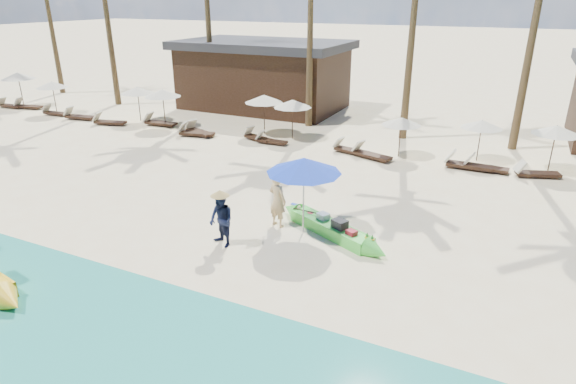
% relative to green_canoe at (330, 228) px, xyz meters
% --- Properties ---
extents(ground, '(240.00, 240.00, 0.00)m').
position_rel_green_canoe_xyz_m(ground, '(-2.66, -1.95, -0.21)').
color(ground, beige).
rests_on(ground, ground).
extents(wet_sand_strip, '(240.00, 4.50, 0.01)m').
position_rel_green_canoe_xyz_m(wet_sand_strip, '(-2.66, -6.95, -0.21)').
color(wet_sand_strip, tan).
rests_on(wet_sand_strip, ground).
extents(green_canoe, '(4.65, 2.39, 0.63)m').
position_rel_green_canoe_xyz_m(green_canoe, '(0.00, 0.00, 0.00)').
color(green_canoe, '#47DA42').
rests_on(green_canoe, ground).
extents(tourist, '(0.74, 0.58, 1.77)m').
position_rel_green_canoe_xyz_m(tourist, '(-1.77, -0.15, 0.67)').
color(tourist, tan).
rests_on(tourist, ground).
extents(vendor_green, '(1.00, 0.91, 1.66)m').
position_rel_green_canoe_xyz_m(vendor_green, '(-2.66, -2.06, 0.62)').
color(vendor_green, '#141B39').
rests_on(vendor_green, ground).
extents(blue_umbrella, '(2.30, 2.30, 2.47)m').
position_rel_green_canoe_xyz_m(blue_umbrella, '(-0.83, -0.23, 2.02)').
color(blue_umbrella, '#99999E').
rests_on(blue_umbrella, ground).
extents(resort_parasol_0, '(2.20, 2.20, 2.26)m').
position_rel_green_canoe_xyz_m(resort_parasol_0, '(-25.55, 8.82, 1.83)').
color(resort_parasol_0, '#341E15').
rests_on(resort_parasol_0, ground).
extents(lounger_0_left, '(1.82, 0.69, 0.61)m').
position_rel_green_canoe_xyz_m(lounger_0_left, '(-25.96, 8.07, -0.01)').
color(lounger_0_left, '#341E15').
rests_on(lounger_0_left, ground).
extents(lounger_0_right, '(1.96, 0.96, 0.64)m').
position_rel_green_canoe_xyz_m(lounger_0_right, '(-24.61, 8.39, -0.00)').
color(lounger_0_right, '#341E15').
rests_on(lounger_0_right, ground).
extents(resort_parasol_1, '(1.94, 1.94, 2.00)m').
position_rel_green_canoe_xyz_m(resort_parasol_1, '(-21.81, 8.33, 1.59)').
color(resort_parasol_1, '#341E15').
rests_on(resort_parasol_1, ground).
extents(lounger_1_left, '(1.75, 0.64, 0.58)m').
position_rel_green_canoe_xyz_m(lounger_1_left, '(-21.43, 7.83, -0.02)').
color(lounger_1_left, '#341E15').
rests_on(lounger_1_left, ground).
extents(lounger_1_right, '(2.04, 0.89, 0.67)m').
position_rel_green_canoe_xyz_m(lounger_1_right, '(-19.19, 7.70, 0.01)').
color(lounger_1_right, '#341E15').
rests_on(lounger_1_right, ground).
extents(resort_parasol_2, '(1.97, 1.97, 2.03)m').
position_rel_green_canoe_xyz_m(resort_parasol_2, '(-15.54, 9.01, 1.62)').
color(resort_parasol_2, '#341E15').
rests_on(resort_parasol_2, ground).
extents(lounger_2_left, '(1.99, 1.02, 0.65)m').
position_rel_green_canoe_xyz_m(lounger_2_left, '(-16.60, 7.46, 0.00)').
color(lounger_2_left, '#341E15').
rests_on(lounger_2_left, ground).
extents(resort_parasol_3, '(2.05, 2.05, 2.11)m').
position_rel_green_canoe_xyz_m(resort_parasol_3, '(-13.36, 8.60, 1.69)').
color(resort_parasol_3, '#341E15').
rests_on(resort_parasol_3, ground).
extents(lounger_3_left, '(2.01, 0.76, 0.67)m').
position_rel_green_canoe_xyz_m(lounger_3_left, '(-13.79, 8.56, 0.01)').
color(lounger_3_left, '#341E15').
rests_on(lounger_3_left, ground).
extents(lounger_3_right, '(2.01, 1.19, 0.65)m').
position_rel_green_canoe_xyz_m(lounger_3_right, '(-10.60, 7.94, 0.01)').
color(lounger_3_right, '#341E15').
rests_on(lounger_3_right, ground).
extents(resort_parasol_4, '(2.06, 2.06, 2.12)m').
position_rel_green_canoe_xyz_m(resort_parasol_4, '(-7.45, 9.59, 1.70)').
color(resort_parasol_4, '#341E15').
rests_on(resort_parasol_4, ground).
extents(lounger_4_left, '(2.03, 1.00, 0.66)m').
position_rel_green_canoe_xyz_m(lounger_4_left, '(-10.60, 7.58, 0.01)').
color(lounger_4_left, '#341E15').
rests_on(lounger_4_left, ground).
extents(lounger_4_right, '(1.83, 1.05, 0.59)m').
position_rel_green_canoe_xyz_m(lounger_4_right, '(-7.21, 8.31, -0.01)').
color(lounger_4_right, '#341E15').
rests_on(lounger_4_right, ground).
extents(resort_parasol_5, '(1.98, 1.98, 2.04)m').
position_rel_green_canoe_xyz_m(resort_parasol_5, '(-5.71, 9.43, 1.63)').
color(resort_parasol_5, '#341E15').
rests_on(resort_parasol_5, ground).
extents(lounger_5_left, '(1.64, 0.52, 0.55)m').
position_rel_green_canoe_xyz_m(lounger_5_left, '(-6.32, 8.08, -0.03)').
color(lounger_5_left, '#341E15').
rests_on(lounger_5_left, ground).
extents(resort_parasol_6, '(1.79, 1.79, 1.85)m').
position_rel_green_canoe_xyz_m(resort_parasol_6, '(0.04, 8.80, 1.45)').
color(resort_parasol_6, '#341E15').
rests_on(resort_parasol_6, ground).
extents(lounger_6_left, '(1.84, 0.90, 0.60)m').
position_rel_green_canoe_xyz_m(lounger_6_left, '(-2.19, 8.30, -0.01)').
color(lounger_6_left, '#341E15').
rests_on(lounger_6_left, ground).
extents(lounger_6_right, '(1.99, 1.13, 0.65)m').
position_rel_green_canoe_xyz_m(lounger_6_right, '(-1.08, 7.95, 0.00)').
color(lounger_6_right, '#341E15').
rests_on(lounger_6_right, ground).
extents(resort_parasol_7, '(1.82, 1.82, 1.87)m').
position_rel_green_canoe_xyz_m(resort_parasol_7, '(3.40, 9.74, 1.48)').
color(resort_parasol_7, '#341E15').
rests_on(resort_parasol_7, ground).
extents(lounger_7_left, '(2.00, 0.62, 0.68)m').
position_rel_green_canoe_xyz_m(lounger_7_left, '(3.08, 8.31, 0.01)').
color(lounger_7_left, '#341E15').
rests_on(lounger_7_left, ground).
extents(lounger_7_right, '(1.84, 0.66, 0.61)m').
position_rel_green_canoe_xyz_m(lounger_7_right, '(3.81, 8.40, -0.01)').
color(lounger_7_right, '#341E15').
rests_on(lounger_7_right, ground).
extents(resort_parasol_8, '(1.94, 1.94, 2.00)m').
position_rel_green_canoe_xyz_m(resort_parasol_8, '(6.30, 9.53, 1.59)').
color(resort_parasol_8, '#341E15').
rests_on(resort_parasol_8, ground).
extents(lounger_8_left, '(1.88, 1.11, 0.61)m').
position_rel_green_canoe_xyz_m(lounger_8_left, '(5.77, 8.46, -0.01)').
color(lounger_8_left, '#341E15').
rests_on(lounger_8_left, ground).
extents(pavilion_west, '(10.80, 6.60, 4.30)m').
position_rel_green_canoe_xyz_m(pavilion_west, '(-10.66, 15.55, 1.98)').
color(pavilion_west, '#341E15').
rests_on(pavilion_west, ground).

